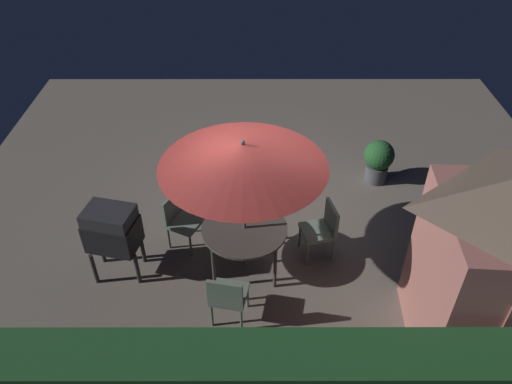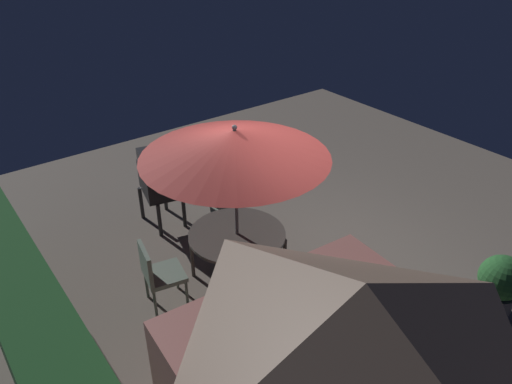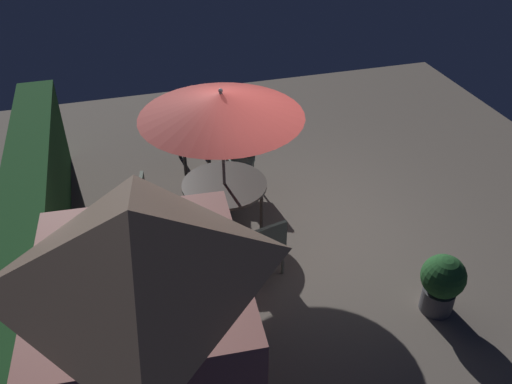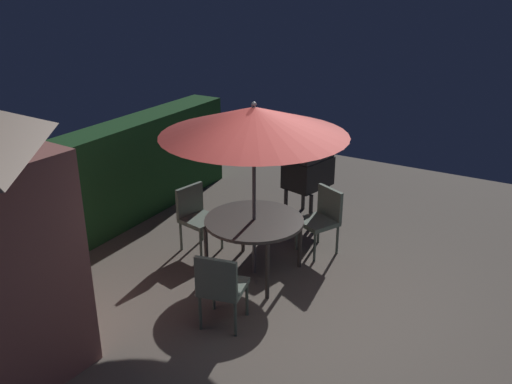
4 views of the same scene
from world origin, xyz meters
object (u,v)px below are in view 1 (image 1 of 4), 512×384
object	(u,v)px
patio_umbrella	(243,155)
chair_far_side	(323,227)
chair_toward_hedge	(180,218)
patio_table	(245,231)
potted_plant_by_shed	(378,160)
chair_near_shed	(228,296)
bbq_grill	(112,230)

from	to	relation	value
patio_umbrella	chair_far_side	size ratio (longest dim) A/B	2.49
chair_toward_hedge	patio_table	bearing A→B (deg)	154.02
potted_plant_by_shed	patio_umbrella	bearing A→B (deg)	41.99
patio_umbrella	potted_plant_by_shed	distance (m)	3.57
patio_table	chair_far_side	size ratio (longest dim) A/B	1.38
patio_umbrella	potted_plant_by_shed	xyz separation A→B (m)	(-2.39, -2.15, -1.55)
chair_near_shed	chair_far_side	xyz separation A→B (m)	(-1.38, -1.32, 0.00)
patio_table	chair_far_side	world-z (taller)	chair_far_side
patio_table	chair_near_shed	distance (m)	1.08
bbq_grill	patio_umbrella	bearing A→B (deg)	-175.83
bbq_grill	potted_plant_by_shed	world-z (taller)	bbq_grill
patio_umbrella	patio_table	bearing A→B (deg)	-63.43
potted_plant_by_shed	chair_near_shed	bearing A→B (deg)	50.93
chair_far_side	patio_table	bearing A→B (deg)	13.10
chair_near_shed	patio_table	bearing A→B (deg)	-101.05
patio_table	potted_plant_by_shed	bearing A→B (deg)	-138.01
patio_umbrella	chair_near_shed	world-z (taller)	patio_umbrella
chair_far_side	chair_toward_hedge	size ratio (longest dim) A/B	1.00
chair_far_side	potted_plant_by_shed	xyz separation A→B (m)	(-1.22, -1.88, -0.06)
patio_table	chair_toward_hedge	size ratio (longest dim) A/B	1.38
patio_table	bbq_grill	world-z (taller)	bbq_grill
chair_toward_hedge	potted_plant_by_shed	xyz separation A→B (m)	(-3.40, -1.66, -0.06)
patio_umbrella	chair_near_shed	xyz separation A→B (m)	(0.20, 1.05, -1.49)
bbq_grill	potted_plant_by_shed	distance (m)	4.84
bbq_grill	chair_toward_hedge	xyz separation A→B (m)	(-0.85, -0.63, -0.33)
patio_umbrella	potted_plant_by_shed	world-z (taller)	patio_umbrella
chair_toward_hedge	patio_umbrella	bearing A→B (deg)	154.02
patio_table	chair_near_shed	bearing A→B (deg)	78.95
bbq_grill	chair_near_shed	size ratio (longest dim) A/B	1.33
chair_toward_hedge	chair_far_side	bearing A→B (deg)	174.30
patio_table	chair_near_shed	size ratio (longest dim) A/B	1.38
patio_table	patio_umbrella	bearing A→B (deg)	116.57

